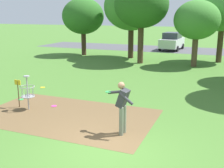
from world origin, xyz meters
TOP-DOWN VIEW (x-y plane):
  - ground_plane at (0.00, 0.00)m, footprint 160.00×160.00m
  - dirt_tee_pad at (-2.47, 1.98)m, footprint 6.53×3.93m
  - disc_golf_basket at (-4.33, 2.02)m, footprint 0.98×0.58m
  - player_foreground_watching at (0.04, 1.20)m, footprint 1.08×0.56m
  - frisbee_near_basket at (-3.54, 2.72)m, footprint 0.23×0.23m
  - frisbee_by_tee at (-5.81, 5.10)m, footprint 0.25×0.25m
  - frisbee_mid_grass at (-5.45, 2.95)m, footprint 0.25×0.25m
  - tree_near_left at (-3.21, 14.25)m, footprint 4.07×4.07m
  - tree_mid_left at (-4.74, 16.50)m, footprint 4.62×4.62m
  - tree_mid_center at (-9.36, 16.59)m, footprint 3.79×3.79m
  - tree_mid_right at (2.46, 17.00)m, footprint 3.84×3.84m
  - tree_far_center at (0.83, 14.36)m, footprint 3.24×3.24m
  - parking_lot_strip at (0.00, 23.87)m, footprint 36.00×6.00m
  - parked_car_leftmost at (-2.45, 23.51)m, footprint 2.18×4.31m

SIDE VIEW (x-z plane):
  - ground_plane at x=0.00m, z-range 0.00..0.00m
  - parking_lot_strip at x=0.00m, z-range 0.00..0.01m
  - dirt_tee_pad at x=-2.47m, z-range 0.00..0.01m
  - frisbee_near_basket at x=-3.54m, z-range 0.00..0.02m
  - frisbee_by_tee at x=-5.81m, z-range 0.00..0.02m
  - frisbee_mid_grass at x=-5.45m, z-range 0.00..0.02m
  - disc_golf_basket at x=-4.33m, z-range 0.06..1.45m
  - parked_car_leftmost at x=-2.45m, z-range 0.00..1.84m
  - player_foreground_watching at x=0.04m, z-range 0.13..1.84m
  - tree_far_center at x=0.83m, z-range 0.95..5.66m
  - tree_mid_center at x=-9.36m, z-range 0.94..6.10m
  - tree_mid_right at x=2.46m, z-range 1.18..6.87m
  - tree_mid_left at x=-4.74m, z-range 1.16..7.45m
  - tree_near_left at x=-3.21m, z-range 1.31..7.46m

